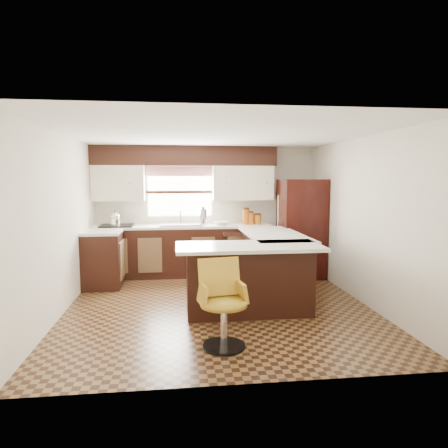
{
  "coord_description": "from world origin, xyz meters",
  "views": [
    {
      "loc": [
        -0.58,
        -5.48,
        1.8
      ],
      "look_at": [
        0.14,
        0.45,
        1.12
      ],
      "focal_mm": 32.0,
      "sensor_mm": 36.0,
      "label": 1
    }
  ],
  "objects": [
    {
      "name": "window_pane",
      "position": [
        -0.5,
        2.18,
        1.55
      ],
      "size": [
        1.2,
        0.02,
        0.9
      ],
      "primitive_type": "cube",
      "color": "white",
      "rests_on": "wall_back"
    },
    {
      "name": "base_cab_left",
      "position": [
        -1.8,
        1.25,
        0.45
      ],
      "size": [
        0.6,
        0.7,
        0.9
      ],
      "primitive_type": "cube",
      "color": "black",
      "rests_on": "floor"
    },
    {
      "name": "upper_cab_right",
      "position": [
        0.68,
        2.03,
        1.72
      ],
      "size": [
        1.14,
        0.35,
        0.64
      ],
      "primitive_type": "cube",
      "color": "beige",
      "rests_on": "wall_back"
    },
    {
      "name": "floor",
      "position": [
        0.0,
        0.0,
        0.0
      ],
      "size": [
        4.4,
        4.4,
        0.0
      ],
      "primitive_type": "plane",
      "color": "#49301A",
      "rests_on": "ground"
    },
    {
      "name": "wall_front",
      "position": [
        0.0,
        -2.2,
        1.2
      ],
      "size": [
        4.4,
        0.0,
        4.4
      ],
      "primitive_type": "plane",
      "rotation": [
        -1.57,
        0.0,
        0.0
      ],
      "color": "beige",
      "rests_on": "floor"
    },
    {
      "name": "bar_chair",
      "position": [
        -0.09,
        -1.41,
        0.47
      ],
      "size": [
        0.57,
        0.57,
        0.94
      ],
      "primitive_type": null,
      "rotation": [
        0.0,
        0.0,
        0.16
      ],
      "color": "#B3881F",
      "rests_on": "floor"
    },
    {
      "name": "base_cab_back",
      "position": [
        -0.45,
        1.9,
        0.45
      ],
      "size": [
        3.3,
        0.6,
        0.9
      ],
      "primitive_type": "cube",
      "color": "black",
      "rests_on": "floor"
    },
    {
      "name": "valance",
      "position": [
        -0.5,
        2.14,
        1.94
      ],
      "size": [
        1.3,
        0.06,
        0.18
      ],
      "primitive_type": "cube",
      "color": "#D19B93",
      "rests_on": "wall_back"
    },
    {
      "name": "wall_right",
      "position": [
        2.1,
        0.0,
        1.2
      ],
      "size": [
        0.0,
        4.4,
        4.4
      ],
      "primitive_type": "plane",
      "rotation": [
        1.57,
        0.0,
        -1.57
      ],
      "color": "beige",
      "rests_on": "floor"
    },
    {
      "name": "counter_pen_long",
      "position": [
        0.95,
        0.62,
        0.92
      ],
      "size": [
        0.84,
        1.95,
        0.04
      ],
      "primitive_type": "cube",
      "color": "silver",
      "rests_on": "peninsula_long"
    },
    {
      "name": "counter_back",
      "position": [
        -0.45,
        1.9,
        0.92
      ],
      "size": [
        3.3,
        0.6,
        0.04
      ],
      "primitive_type": "cube",
      "color": "silver",
      "rests_on": "base_cab_back"
    },
    {
      "name": "cooktop",
      "position": [
        -1.65,
        1.88,
        0.96
      ],
      "size": [
        0.58,
        0.5,
        0.02
      ],
      "primitive_type": "cube",
      "color": "black",
      "rests_on": "counter_back"
    },
    {
      "name": "canister_small",
      "position": [
        0.96,
        1.92,
        1.03
      ],
      "size": [
        0.13,
        0.13,
        0.18
      ],
      "primitive_type": "cylinder",
      "color": "#954B10",
      "rests_on": "counter_back"
    },
    {
      "name": "peninsula_long",
      "position": [
        0.9,
        0.62,
        0.45
      ],
      "size": [
        0.6,
        1.95,
        0.9
      ],
      "primitive_type": "cube",
      "color": "black",
      "rests_on": "floor"
    },
    {
      "name": "kettle",
      "position": [
        -1.68,
        1.88,
        1.1
      ],
      "size": [
        0.19,
        0.19,
        0.26
      ],
      "primitive_type": null,
      "color": "silver",
      "rests_on": "cooktop"
    },
    {
      "name": "upper_cab_left",
      "position": [
        -1.62,
        2.03,
        1.72
      ],
      "size": [
        0.94,
        0.35,
        0.64
      ],
      "primitive_type": "cube",
      "color": "beige",
      "rests_on": "wall_back"
    },
    {
      "name": "canister_med",
      "position": [
        0.82,
        1.92,
        1.05
      ],
      "size": [
        0.13,
        0.13,
        0.22
      ],
      "primitive_type": "cylinder",
      "color": "#954B10",
      "rests_on": "counter_back"
    },
    {
      "name": "wall_left",
      "position": [
        -2.1,
        0.0,
        1.2
      ],
      "size": [
        0.0,
        4.4,
        4.4
      ],
      "primitive_type": "plane",
      "rotation": [
        1.57,
        0.0,
        1.57
      ],
      "color": "beige",
      "rests_on": "floor"
    },
    {
      "name": "soffit",
      "position": [
        -0.4,
        2.03,
        2.22
      ],
      "size": [
        3.4,
        0.35,
        0.36
      ],
      "primitive_type": "cube",
      "color": "black",
      "rests_on": "wall_back"
    },
    {
      "name": "counter_left",
      "position": [
        -1.8,
        1.25,
        0.92
      ],
      "size": [
        0.6,
        0.7,
        0.04
      ],
      "primitive_type": "cube",
      "color": "silver",
      "rests_on": "base_cab_left"
    },
    {
      "name": "peninsula_return",
      "position": [
        0.38,
        -0.35,
        0.45
      ],
      "size": [
        1.65,
        0.6,
        0.9
      ],
      "primitive_type": "cube",
      "color": "black",
      "rests_on": "floor"
    },
    {
      "name": "counter_pen_return",
      "position": [
        0.35,
        -0.44,
        0.92
      ],
      "size": [
        1.89,
        0.84,
        0.04
      ],
      "primitive_type": "cube",
      "color": "silver",
      "rests_on": "peninsula_return"
    },
    {
      "name": "dishwasher",
      "position": [
        0.55,
        1.61,
        0.43
      ],
      "size": [
        0.58,
        0.03,
        0.78
      ],
      "primitive_type": "cube",
      "color": "black",
      "rests_on": "floor"
    },
    {
      "name": "canister_large",
      "position": [
        0.73,
        1.92,
        1.09
      ],
      "size": [
        0.14,
        0.14,
        0.28
      ],
      "primitive_type": "cylinder",
      "color": "#954B10",
      "rests_on": "counter_back"
    },
    {
      "name": "refrigerator",
      "position": [
        1.7,
        1.56,
        0.9
      ],
      "size": [
        0.77,
        0.74,
        1.79
      ],
      "primitive_type": "cube",
      "color": "black",
      "rests_on": "floor"
    },
    {
      "name": "mixing_bowl",
      "position": [
        0.26,
        1.9,
        0.98
      ],
      "size": [
        0.31,
        0.31,
        0.07
      ],
      "primitive_type": "imported",
      "rotation": [
        0.0,
        0.0,
        0.16
      ],
      "color": "white",
      "rests_on": "counter_back"
    },
    {
      "name": "sink",
      "position": [
        -0.5,
        1.88,
        0.96
      ],
      "size": [
        0.75,
        0.45,
        0.03
      ],
      "primitive_type": "cube",
      "color": "#B2B2B7",
      "rests_on": "counter_back"
    },
    {
      "name": "ceiling",
      "position": [
        0.0,
        0.0,
        2.4
      ],
      "size": [
        4.4,
        4.4,
        0.0
      ],
      "primitive_type": "plane",
      "rotation": [
        3.14,
        0.0,
        0.0
      ],
      "color": "silver",
      "rests_on": "wall_back"
    },
    {
      "name": "wall_back",
      "position": [
        0.0,
        2.2,
        1.2
      ],
      "size": [
        4.4,
        0.0,
        4.4
      ],
      "primitive_type": "plane",
      "rotation": [
        1.57,
        0.0,
        0.0
      ],
      "color": "beige",
      "rests_on": "floor"
    },
    {
      "name": "percolator",
      "position": [
        -0.08,
        1.9,
        1.1
      ],
      "size": [
        0.14,
        0.14,
        0.31
      ],
      "primitive_type": "cylinder",
      "color": "silver",
      "rests_on": "counter_back"
    }
  ]
}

